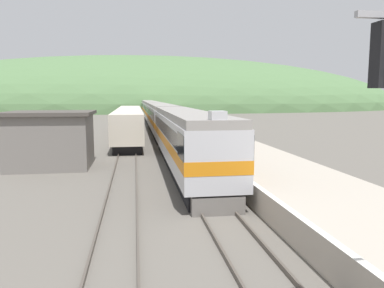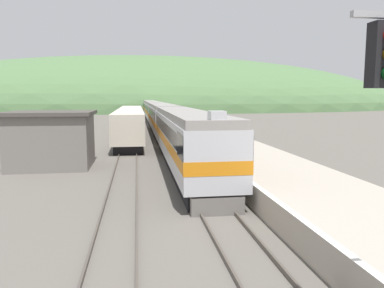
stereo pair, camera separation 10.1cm
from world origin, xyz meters
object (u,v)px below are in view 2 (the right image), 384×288
carriage_second (162,118)px  siding_train (130,122)px  carriage_fourth (150,108)px  express_train_lead_car (185,137)px  carriage_third (154,111)px

carriage_second → siding_train: bearing=-155.1°
carriage_fourth → express_train_lead_car: bearing=-90.0°
carriage_third → siding_train: bearing=-99.0°
express_train_lead_car → carriage_third: express_train_lead_car is taller
express_train_lead_car → carriage_second: bearing=90.0°
carriage_second → siding_train: carriage_second is taller
express_train_lead_car → carriage_second: size_ratio=0.95×
express_train_lead_car → siding_train: bearing=100.7°
carriage_second → carriage_fourth: size_ratio=1.00×
express_train_lead_car → siding_train: size_ratio=0.69×
carriage_third → carriage_fourth: (0.00, 23.51, 0.00)m
siding_train → express_train_lead_car: bearing=-79.3°
carriage_second → carriage_fourth: (0.00, 47.02, 0.00)m
carriage_second → carriage_third: (0.00, 23.51, 0.00)m
siding_train → carriage_third: bearing=81.0°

